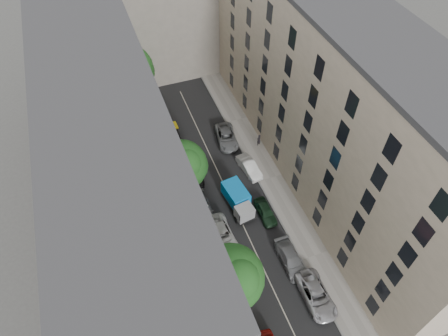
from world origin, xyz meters
name	(u,v)px	position (x,y,z in m)	size (l,w,h in m)	color
ground	(227,191)	(0.00, 0.00, 0.00)	(120.00, 120.00, 0.00)	#4C4C49
road_surface	(227,191)	(0.00, 0.00, 0.01)	(8.00, 44.00, 0.02)	black
sidewalk_left	(182,204)	(-5.50, 0.00, 0.07)	(3.00, 44.00, 0.15)	gray
sidewalk_right	(270,178)	(5.50, 0.00, 0.07)	(3.00, 44.00, 0.15)	gray
building_left	(115,157)	(-11.00, 0.00, 10.00)	(8.00, 44.00, 20.00)	#53504D
building_right	(327,103)	(11.00, 0.00, 10.00)	(8.00, 44.00, 20.00)	#C5B299
building_endcap	(159,7)	(0.00, 28.00, 9.00)	(18.00, 12.00, 18.00)	gray
tarp_truck	(238,200)	(0.38, -2.47, 1.28)	(2.60, 5.25, 2.32)	black
car_left_1	(234,285)	(-3.57, -11.40, 0.74)	(1.56, 4.47, 1.47)	#4B0F12
car_left_2	(221,235)	(-2.80, -5.80, 0.74)	(2.47, 5.35, 1.49)	silver
car_left_3	(203,211)	(-3.60, -2.20, 0.73)	(2.04, 5.03, 1.46)	#B6B7BC
car_left_4	(195,172)	(-2.80, 3.40, 0.75)	(1.78, 4.41, 1.50)	black
car_left_5	(172,133)	(-3.60, 11.00, 0.71)	(1.50, 4.29, 1.41)	black
car_right_0	(316,295)	(3.33, -15.00, 0.74)	(2.44, 5.30, 1.47)	silver
car_right_1	(291,259)	(2.80, -10.80, 0.69)	(1.94, 4.77, 1.38)	gray
car_right_2	(266,212)	(2.80, -4.60, 0.66)	(1.56, 3.88, 1.32)	black
car_right_3	(249,167)	(3.60, 2.02, 0.71)	(1.50, 4.29, 1.41)	silver
car_right_4	(226,137)	(2.80, 7.80, 0.72)	(2.39, 5.18, 1.44)	slate
tree_near	(232,279)	(-4.51, -13.22, 6.23)	(5.84, 5.64, 9.22)	#382619
tree_mid	(183,167)	(-4.67, 0.84, 5.25)	(5.71, 5.50, 7.99)	#382619
tree_far	(132,69)	(-6.30, 18.86, 5.98)	(6.03, 5.86, 8.97)	#382619
lamp_post	(207,220)	(-4.20, -5.71, 4.14)	(0.36, 0.36, 6.48)	#17511F
pedestrian	(259,140)	(6.40, 5.62, 1.01)	(0.62, 0.41, 1.71)	black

